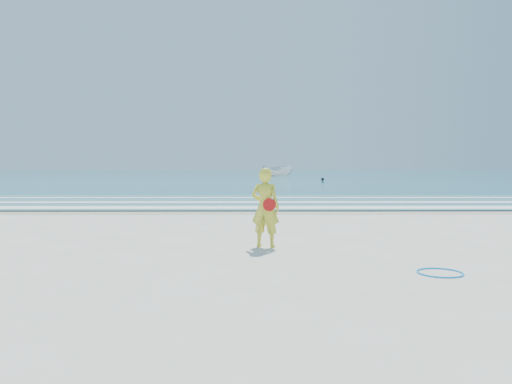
{
  "coord_description": "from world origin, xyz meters",
  "views": [
    {
      "loc": [
        0.5,
        -9.6,
        1.71
      ],
      "look_at": [
        0.58,
        4.0,
        1.0
      ],
      "focal_mm": 35.0,
      "sensor_mm": 36.0,
      "label": 1
    }
  ],
  "objects": [
    {
      "name": "wet_sand",
      "position": [
        0.0,
        9.0,
        0.0
      ],
      "size": [
        400.0,
        2.4,
        0.0
      ],
      "primitive_type": "cube",
      "color": "#B2A893",
      "rests_on": "ground"
    },
    {
      "name": "ocean",
      "position": [
        0.0,
        105.0,
        0.02
      ],
      "size": [
        400.0,
        190.0,
        0.04
      ],
      "primitive_type": "cube",
      "color": "#19727F",
      "rests_on": "ground"
    },
    {
      "name": "hoop",
      "position": [
        3.48,
        -1.76,
        0.01
      ],
      "size": [
        0.78,
        0.78,
        0.03
      ],
      "primitive_type": "torus",
      "rotation": [
        0.0,
        0.0,
        0.09
      ],
      "color": "#0E9CFF",
      "rests_on": "ground"
    },
    {
      "name": "boat",
      "position": [
        4.42,
        68.71,
        0.99
      ],
      "size": [
        5.15,
        2.55,
        1.9
      ],
      "primitive_type": "imported",
      "rotation": [
        0.0,
        0.0,
        1.43
      ],
      "color": "silver",
      "rests_on": "ocean"
    },
    {
      "name": "buoy",
      "position": [
        8.35,
        46.55,
        0.22
      ],
      "size": [
        0.36,
        0.36,
        0.36
      ],
      "primitive_type": "sphere",
      "color": "black",
      "rests_on": "ocean"
    },
    {
      "name": "shallow",
      "position": [
        0.0,
        14.0,
        0.04
      ],
      "size": [
        400.0,
        10.0,
        0.01
      ],
      "primitive_type": "cube",
      "color": "#59B7AD",
      "rests_on": "ocean"
    },
    {
      "name": "ground",
      "position": [
        0.0,
        0.0,
        0.0
      ],
      "size": [
        400.0,
        400.0,
        0.0
      ],
      "primitive_type": "plane",
      "color": "silver",
      "rests_on": "ground"
    },
    {
      "name": "woman",
      "position": [
        0.75,
        0.86,
        0.84
      ],
      "size": [
        0.71,
        0.58,
        1.67
      ],
      "color": "yellow",
      "rests_on": "ground"
    },
    {
      "name": "foam_mid",
      "position": [
        0.0,
        13.2,
        0.05
      ],
      "size": [
        400.0,
        0.9,
        0.01
      ],
      "primitive_type": "cube",
      "color": "white",
      "rests_on": "shallow"
    },
    {
      "name": "foam_near",
      "position": [
        0.0,
        10.3,
        0.05
      ],
      "size": [
        400.0,
        1.4,
        0.01
      ],
      "primitive_type": "cube",
      "color": "white",
      "rests_on": "shallow"
    },
    {
      "name": "foam_far",
      "position": [
        0.0,
        16.5,
        0.05
      ],
      "size": [
        400.0,
        0.6,
        0.01
      ],
      "primitive_type": "cube",
      "color": "white",
      "rests_on": "shallow"
    }
  ]
}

